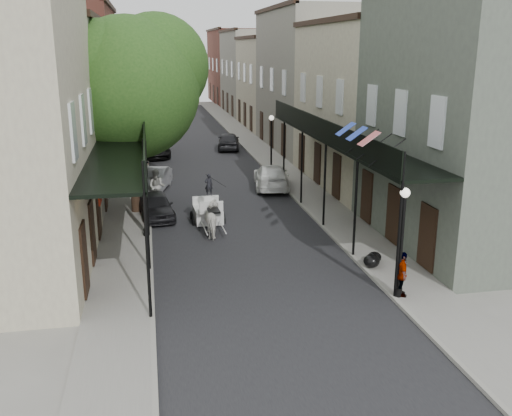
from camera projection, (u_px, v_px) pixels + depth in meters
name	position (u px, v px, depth m)	size (l,w,h in m)	color
ground	(265.00, 285.00, 20.17)	(140.00, 140.00, 0.00)	gray
road	(207.00, 169.00, 39.07)	(8.00, 90.00, 0.01)	black
sidewalk_left	(132.00, 172.00, 38.16)	(2.20, 90.00, 0.12)	gray
sidewalk_right	(278.00, 166.00, 39.95)	(2.20, 90.00, 0.12)	gray
building_row_left	(85.00, 84.00, 45.56)	(5.00, 80.00, 10.50)	#C1BA9A
building_row_right	(293.00, 82.00, 48.63)	(5.00, 80.00, 10.50)	gray
gallery_left	(126.00, 144.00, 24.80)	(2.20, 18.05, 4.88)	black
gallery_right	(336.00, 137.00, 26.51)	(2.20, 18.05, 4.88)	black
tree_near	(137.00, 82.00, 27.27)	(7.31, 6.80, 9.63)	#382619
tree_far	(139.00, 80.00, 40.67)	(6.45, 6.00, 8.61)	#382619
lamppost_right_near	(402.00, 241.00, 18.45)	(0.32, 0.32, 3.71)	black
lamppost_left	(144.00, 193.00, 24.55)	(0.32, 0.32, 3.71)	black
lamppost_right_far	(271.00, 143.00, 37.36)	(0.32, 0.32, 3.71)	black
horse	(214.00, 219.00, 25.21)	(0.81, 1.78, 1.50)	silver
carriage	(207.00, 201.00, 27.35)	(1.61, 2.26, 2.51)	black
pedestrian_walking	(157.00, 187.00, 30.39)	(0.90, 0.70, 1.85)	#A8A89E
pedestrian_sidewalk_left	(140.00, 160.00, 37.29)	(1.08, 0.62, 1.67)	gray
pedestrian_sidewalk_right	(402.00, 274.00, 18.78)	(0.90, 0.38, 1.54)	gray
car_left_near	(156.00, 206.00, 27.86)	(1.49, 3.71, 1.27)	black
car_left_mid	(154.00, 180.00, 33.19)	(1.38, 3.96, 1.30)	#9E9DA3
car_left_far	(152.00, 149.00, 43.29)	(2.18, 4.72, 1.31)	black
car_right_near	(271.00, 177.00, 33.79)	(1.95, 4.80, 1.39)	white
car_right_far	(229.00, 141.00, 46.47)	(1.69, 4.19, 1.43)	black
trash_bags	(373.00, 260.00, 21.55)	(0.87, 1.02, 0.52)	black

